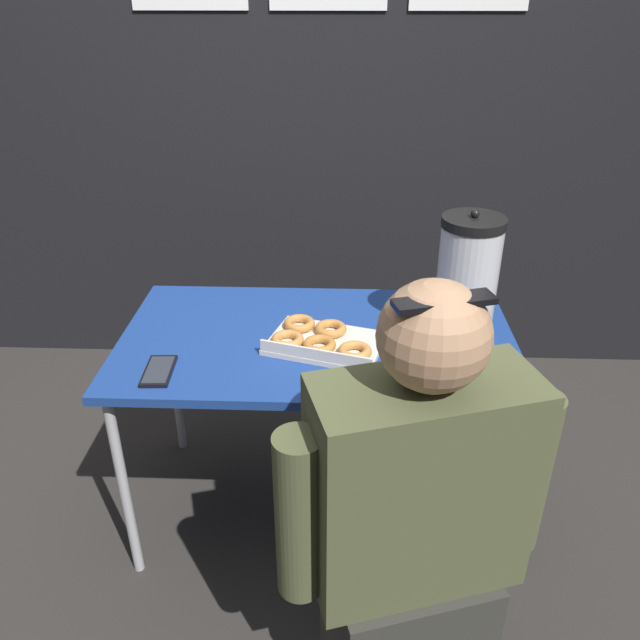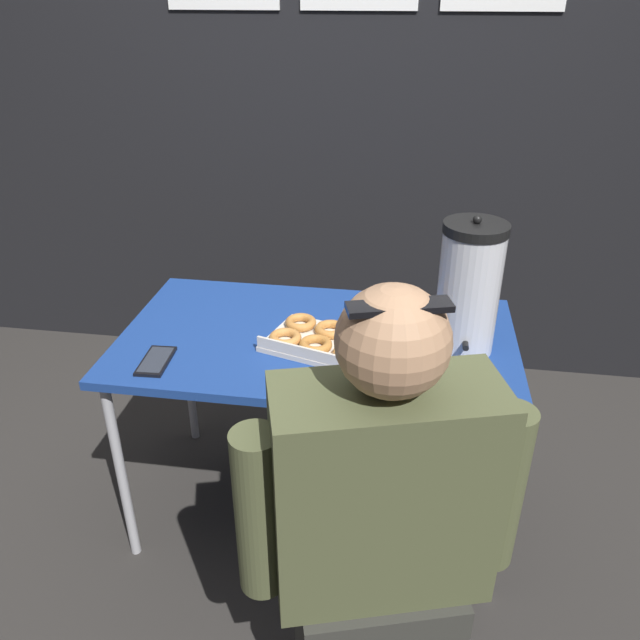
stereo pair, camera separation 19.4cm
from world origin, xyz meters
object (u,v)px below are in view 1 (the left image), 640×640
object	(u,v)px
donut_box	(322,341)
cell_phone	(159,371)
coffee_urn	(467,282)
person_seated	(414,539)

from	to	relation	value
donut_box	cell_phone	xyz separation A→B (m)	(-0.46, -0.17, -0.01)
coffee_urn	cell_phone	world-z (taller)	coffee_urn
donut_box	person_seated	xyz separation A→B (m)	(0.23, -0.62, -0.16)
coffee_urn	donut_box	bearing A→B (deg)	-172.59
donut_box	person_seated	distance (m)	0.68
cell_phone	person_seated	size ratio (longest dim) A/B	0.13
donut_box	cell_phone	distance (m)	0.49
coffee_urn	person_seated	bearing A→B (deg)	-106.28
coffee_urn	person_seated	size ratio (longest dim) A/B	0.35
person_seated	donut_box	bearing A→B (deg)	-86.04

